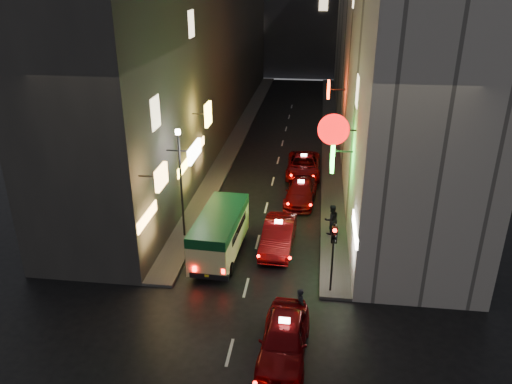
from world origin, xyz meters
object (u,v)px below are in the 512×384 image
at_px(pedestrian_crossing, 301,303).
at_px(minibus, 220,230).
at_px(traffic_light, 334,244).
at_px(lamp_post, 181,177).
at_px(taxi_near, 284,336).

bearing_deg(pedestrian_crossing, minibus, 18.69).
bearing_deg(pedestrian_crossing, traffic_light, -54.90).
bearing_deg(minibus, lamp_post, 144.94).
distance_m(minibus, lamp_post, 3.67).
bearing_deg(lamp_post, pedestrian_crossing, -44.10).
relative_size(taxi_near, lamp_post, 0.93).
relative_size(minibus, taxi_near, 1.00).
bearing_deg(lamp_post, minibus, -35.06).
bearing_deg(pedestrian_crossing, lamp_post, 22.68).
height_order(minibus, pedestrian_crossing, minibus).
distance_m(taxi_near, lamp_post, 11.24).
relative_size(pedestrian_crossing, traffic_light, 0.53).
bearing_deg(taxi_near, minibus, 118.74).
xyz_separation_m(minibus, taxi_near, (3.92, -7.14, -0.64)).
height_order(traffic_light, lamp_post, lamp_post).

